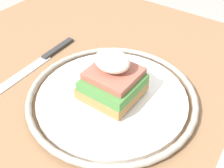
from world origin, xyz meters
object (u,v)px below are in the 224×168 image
plate (112,97)px  sandwich (112,79)px  fork (223,160)px  knife (44,59)px

plate → sandwich: 0.04m
plate → sandwich: sandwich is taller
plate → fork: (-0.19, 0.01, -0.01)m
sandwich → knife: size_ratio=0.55×
fork → knife: (0.36, -0.02, 0.00)m
plate → knife: bearing=-5.1°
knife → fork: bearing=176.1°
plate → sandwich: size_ratio=2.52×
sandwich → fork: bearing=176.8°
sandwich → fork: size_ratio=0.69×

